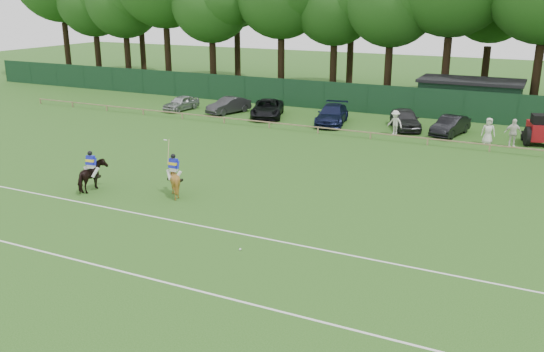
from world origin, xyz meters
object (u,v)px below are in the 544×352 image
Objects in this scene: polo_ball at (240,249)px; horse_dark at (92,176)px; spectator_left at (395,123)px; utility_shed at (470,97)px; estate_black at (450,126)px; horse_chestnut at (174,180)px; spectator_mid at (513,133)px; tractor at (538,130)px; hatch_grey at (405,119)px; sedan_grey at (229,105)px; spectator_right at (488,131)px; suv_black at (267,109)px; sedan_navy at (332,115)px; sedan_silver at (181,103)px.

horse_dark is at bearing 163.45° from polo_ball.
utility_shed is (3.79, 9.98, 0.64)m from spectator_left.
spectator_left is at bearing -142.17° from estate_black.
estate_black is at bearing -118.00° from horse_chestnut.
spectator_mid is 0.69× the size of tractor.
horse_dark is 0.44× the size of estate_black.
hatch_grey is 1.59× the size of tractor.
polo_ball is (6.23, -4.41, -0.76)m from horse_chestnut.
hatch_grey is at bearing 88.40° from polo_ball.
horse_chestnut reaches higher than polo_ball.
sedan_grey is 2.13× the size of spectator_mid.
sedan_grey is at bearing 165.76° from spectator_right.
utility_shed is at bearing 8.91° from suv_black.
sedan_navy reaches higher than estate_black.
suv_black is 2.90× the size of spectator_left.
spectator_left reaches higher than horse_dark.
estate_black is (10.34, 19.73, -0.11)m from horse_chestnut.
estate_black is (3.42, -0.56, -0.07)m from hatch_grey.
horse_chestnut is 23.01m from sedan_silver.
horse_dark is 0.96× the size of spectator_mid.
horse_dark is 25.59m from estate_black.
spectator_mid is (19.16, -1.81, 0.25)m from suv_black.
spectator_right is at bearing -44.76° from hatch_grey.
estate_black is at bearing 8.14° from sedan_silver.
spectator_mid is (14.67, 17.91, 0.17)m from horse_chestnut.
sedan_navy is 2.83× the size of spectator_right.
horse_dark reaches higher than sedan_silver.
spectator_left is at bearing 3.51° from sedan_silver.
horse_dark is 25.97m from spectator_right.
sedan_silver is at bearing 168.00° from spectator_right.
spectator_right is at bearing -18.12° from sedan_navy.
sedan_silver is at bearing -153.48° from sedan_grey.
suv_black is (-4.49, 19.72, -0.08)m from horse_chestnut.
spectator_left is (-3.65, -1.66, 0.20)m from estate_black.
tractor is at bearing -56.68° from utility_shed.
spectator_left reaches higher than sedan_grey.
horse_chestnut is 17.87× the size of polo_ball.
spectator_right reaches higher than sedan_silver.
suv_black is 17.16m from utility_shed.
estate_black is at bearing -9.64° from sedan_navy.
spectator_left is 0.21× the size of utility_shed.
horse_dark is 1.02× the size of spectator_right.
spectator_left is (11.18, -1.65, 0.17)m from suv_black.
utility_shed is 10.35m from tractor.
spectator_mid reaches higher than horse_dark.
sedan_silver is 41.69× the size of polo_ball.
spectator_mid reaches higher than spectator_left.
tractor is (14.87, -0.13, 0.25)m from sedan_navy.
horse_chestnut is 21.46m from sedan_grey.
horse_chestnut is at bearing -49.66° from sedan_silver.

